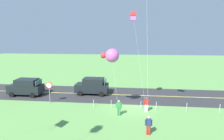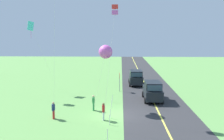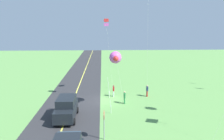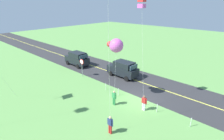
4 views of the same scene
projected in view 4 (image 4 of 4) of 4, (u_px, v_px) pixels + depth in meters
name	position (u px, v px, depth m)	size (l,w,h in m)	color
ground_plane	(137.00, 100.00, 19.09)	(120.00, 120.00, 0.10)	#60994C
asphalt_road	(156.00, 87.00, 21.83)	(120.00, 7.00, 0.00)	#2D2D30
road_centre_stripe	(156.00, 87.00, 21.83)	(120.00, 0.16, 0.00)	#E5E04C
car_suv_foreground	(123.00, 69.00, 24.66)	(4.40, 2.12, 2.24)	black
car_parked_east_near	(77.00, 59.00, 29.21)	(4.40, 2.12, 2.24)	black
stop_sign	(82.00, 64.00, 24.51)	(0.76, 0.08, 2.56)	gray
person_adult_near	(144.00, 103.00, 16.85)	(0.58, 0.22, 1.60)	silver
person_adult_companion	(114.00, 97.00, 17.79)	(0.58, 0.22, 1.60)	#338C4C
person_child_watcher	(110.00, 124.00, 13.84)	(0.58, 0.22, 1.60)	red
kite_red_low	(142.00, 3.00, 15.30)	(1.84, 1.26, 10.26)	silver
kite_blue_mid	(116.00, 45.00, 17.35)	(2.00, 1.90, 6.59)	silver
fence_post_1	(191.00, 122.00, 14.72)	(0.05, 0.05, 0.90)	silver
fence_post_2	(157.00, 108.00, 16.71)	(0.05, 0.05, 0.90)	silver
fence_post_3	(143.00, 102.00, 17.74)	(0.05, 0.05, 0.90)	silver
fence_post_4	(118.00, 92.00, 19.78)	(0.05, 0.05, 0.90)	silver
fence_post_5	(106.00, 86.00, 21.02)	(0.05, 0.05, 0.90)	silver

